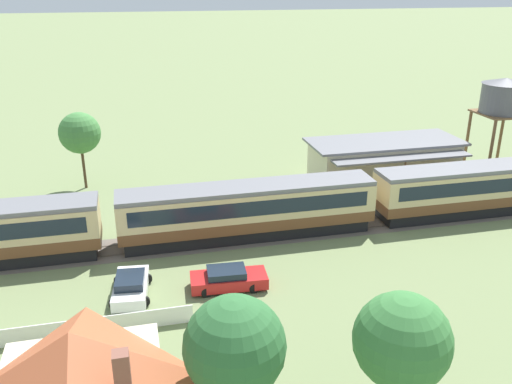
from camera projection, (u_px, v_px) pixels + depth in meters
The scene contains 10 objects.
ground_plane at pixel (476, 210), 43.32m from camera, with size 600.00×600.00×0.00m, color #707F51.
passenger_train at pixel (377, 196), 40.16m from camera, with size 75.60×3.02×3.91m.
railway_track at pixel (426, 217), 41.88m from camera, with size 130.07×3.60×0.04m.
station_building at pixel (384, 161), 48.71m from camera, with size 13.72×6.84×3.85m.
water_tower at pixel (504, 98), 48.53m from camera, with size 4.15×4.15×9.06m.
parked_car_white at pixel (131, 286), 31.32m from camera, with size 2.54×4.21×1.32m.
parked_car_red at pixel (228, 279), 32.12m from camera, with size 4.64×2.13×1.28m.
yard_tree_0 at pixel (235, 347), 19.44m from camera, with size 3.78×3.78×6.78m.
yard_tree_1 at pixel (80, 133), 46.12m from camera, with size 3.53×3.53×6.76m.
yard_tree_2 at pixel (402, 341), 19.90m from camera, with size 3.67×3.67×6.62m.
Camera 1 is at (-26.41, -34.62, 17.16)m, focal length 38.00 mm.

